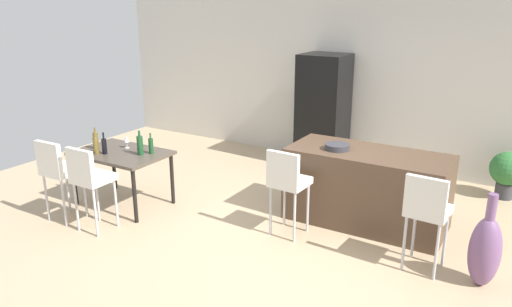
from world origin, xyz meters
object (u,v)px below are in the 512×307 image
object	(u,v)px
bar_chair_left	(287,179)
potted_plant	(507,171)
wine_bottle_inner	(96,145)
wine_bottle_far	(151,146)
bar_chair_middle	(427,208)
floor_vase	(485,251)
wine_glass_near	(127,139)
fruit_bowl	(337,147)
refrigerator	(323,111)
kitchen_island	(366,188)
dining_chair_near	(58,168)
wine_bottle_right	(96,140)
dining_chair_far	(89,176)
wine_bottle_left	(140,145)
wine_bottle_middle	(104,146)
dining_table	(121,157)

from	to	relation	value
bar_chair_left	potted_plant	bearing A→B (deg)	50.86
bar_chair_left	wine_bottle_inner	bearing A→B (deg)	-168.20
wine_bottle_inner	wine_bottle_far	bearing A→B (deg)	31.69
bar_chair_middle	potted_plant	xyz separation A→B (m)	(0.54, 2.57, -0.30)
bar_chair_left	bar_chair_middle	bearing A→B (deg)	0.00
floor_vase	potted_plant	bearing A→B (deg)	90.49
potted_plant	wine_glass_near	bearing A→B (deg)	-148.75
fruit_bowl	refrigerator	bearing A→B (deg)	117.99
kitchen_island	bar_chair_left	world-z (taller)	bar_chair_left
wine_bottle_far	refrigerator	bearing A→B (deg)	65.77
dining_chair_near	wine_bottle_right	distance (m)	0.73
bar_chair_middle	dining_chair_far	world-z (taller)	same
wine_bottle_left	wine_bottle_inner	distance (m)	0.59
dining_chair_near	kitchen_island	bearing A→B (deg)	30.00
wine_bottle_inner	potted_plant	world-z (taller)	wine_bottle_inner
dining_chair_far	wine_bottle_inner	xyz separation A→B (m)	(-0.49, 0.56, 0.16)
dining_chair_far	refrigerator	size ratio (longest dim) A/B	0.57
kitchen_island	wine_bottle_middle	distance (m)	3.38
refrigerator	wine_bottle_far	bearing A→B (deg)	-114.23
bar_chair_middle	wine_bottle_inner	distance (m)	4.11
wine_bottle_left	fruit_bowl	xyz separation A→B (m)	(2.31, 0.97, 0.09)
wine_bottle_left	floor_vase	bearing A→B (deg)	4.19
wine_bottle_left	potted_plant	bearing A→B (deg)	34.75
wine_bottle_right	refrigerator	world-z (taller)	refrigerator
bar_chair_middle	fruit_bowl	world-z (taller)	bar_chair_middle
dining_chair_near	fruit_bowl	distance (m)	3.41
bar_chair_middle	wine_bottle_inner	xyz separation A→B (m)	(-4.07, -0.53, 0.16)
wine_bottle_inner	floor_vase	size ratio (longest dim) A/B	0.32
dining_chair_far	floor_vase	bearing A→B (deg)	15.07
bar_chair_middle	potted_plant	world-z (taller)	bar_chair_middle
wine_bottle_middle	potted_plant	distance (m)	5.46
floor_vase	dining_chair_near	bearing A→B (deg)	-166.63
dining_chair_far	wine_bottle_inner	distance (m)	0.76
bar_chair_middle	floor_vase	distance (m)	0.65
dining_chair_far	wine_bottle_middle	distance (m)	0.73
dining_table	dining_chair_near	distance (m)	0.82
wine_bottle_inner	refrigerator	size ratio (longest dim) A/B	0.17
wine_bottle_inner	bar_chair_left	bearing A→B (deg)	11.80
dining_chair_far	wine_bottle_right	xyz separation A→B (m)	(-0.65, 0.70, 0.16)
dining_table	wine_bottle_far	size ratio (longest dim) A/B	4.47
wine_glass_near	wine_bottle_inner	bearing A→B (deg)	-111.86
dining_table	floor_vase	distance (m)	4.45
wine_bottle_left	wine_bottle_right	xyz separation A→B (m)	(-0.69, -0.11, -0.01)
dining_chair_near	wine_bottle_middle	world-z (taller)	dining_chair_near
dining_chair_far	wine_bottle_far	size ratio (longest dim) A/B	3.84
bar_chair_left	wine_bottle_left	bearing A→B (deg)	-172.39
wine_bottle_inner	fruit_bowl	size ratio (longest dim) A/B	1.04
kitchen_island	dining_table	world-z (taller)	kitchen_island
bar_chair_left	floor_vase	xyz separation A→B (m)	(2.11, 0.03, -0.33)
dining_chair_far	wine_bottle_middle	xyz separation A→B (m)	(-0.39, 0.60, 0.15)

